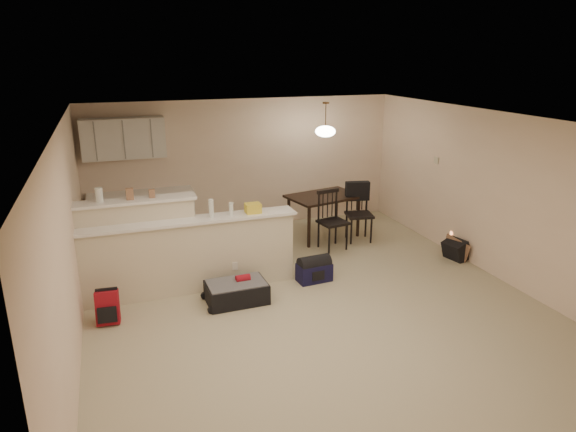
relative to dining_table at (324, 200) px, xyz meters
name	(u,v)px	position (x,y,z in m)	size (l,w,h in m)	color
room	(313,216)	(-1.21, -2.41, 0.55)	(7.00, 7.02, 2.50)	#B9B08E
breakfast_bar	(172,252)	(-2.97, -1.42, -0.09)	(3.08, 0.58, 1.39)	beige
upper_cabinets	(123,138)	(-3.41, 0.91, 1.20)	(1.40, 0.34, 0.70)	white
kitchen_counter	(143,219)	(-3.21, 0.78, -0.25)	(1.80, 0.60, 0.90)	white
thermostat	(436,160)	(1.77, -0.86, 0.80)	(0.02, 0.12, 0.12)	beige
jar	(99,195)	(-3.86, -1.29, 0.79)	(0.10, 0.10, 0.20)	silver
cereal_box	(130,194)	(-3.46, -1.29, 0.77)	(0.10, 0.07, 0.16)	#93694C
small_box	(152,193)	(-3.17, -1.29, 0.75)	(0.08, 0.06, 0.12)	#93694C
bottle_a	(211,208)	(-2.39, -1.51, 0.52)	(0.07, 0.07, 0.26)	silver
bottle_b	(231,209)	(-2.10, -1.51, 0.48)	(0.06, 0.06, 0.18)	silver
bag_lump	(253,208)	(-1.78, -1.51, 0.46)	(0.22, 0.18, 0.14)	#93694C
dining_table	(324,200)	(0.00, 0.00, 0.00)	(1.43, 1.10, 0.80)	black
pendant_lamp	(325,131)	(0.00, 0.00, 1.29)	(0.36, 0.36, 0.62)	brown
dining_chair_near	(333,221)	(-0.10, -0.64, -0.18)	(0.45, 0.43, 1.04)	black
dining_chair_far	(359,213)	(0.52, -0.43, -0.18)	(0.46, 0.44, 1.05)	black
suitcase	(237,292)	(-2.20, -2.07, -0.56)	(0.82, 0.53, 0.28)	black
red_backpack	(108,307)	(-3.89, -2.09, -0.49)	(0.29, 0.18, 0.43)	maroon
navy_duffel	(314,272)	(-0.92, -1.80, -0.56)	(0.51, 0.28, 0.28)	#131138
black_daypack	(456,250)	(1.64, -1.80, -0.54)	(0.37, 0.26, 0.33)	black
cardboard_sheet	(456,249)	(1.64, -1.80, -0.52)	(0.47, 0.02, 0.36)	#93694C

